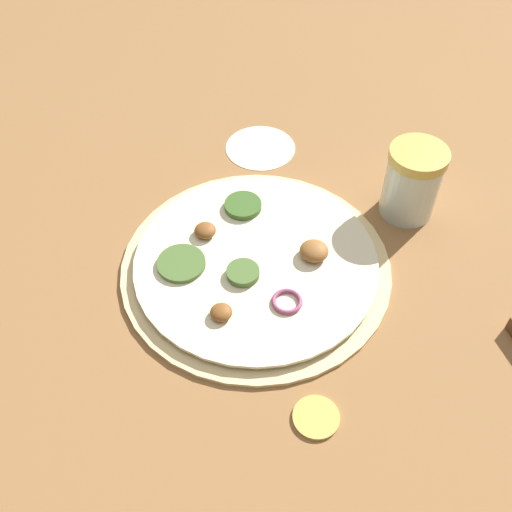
{
  "coord_description": "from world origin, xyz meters",
  "views": [
    {
      "loc": [
        0.41,
        0.08,
        0.51
      ],
      "look_at": [
        0.0,
        0.0,
        0.02
      ],
      "focal_mm": 42.0,
      "sensor_mm": 36.0,
      "label": 1
    }
  ],
  "objects": [
    {
      "name": "ground_plane",
      "position": [
        0.0,
        0.0,
        0.0
      ],
      "size": [
        3.0,
        3.0,
        0.0
      ],
      "primitive_type": "plane",
      "color": "olive"
    },
    {
      "name": "pizza",
      "position": [
        -0.0,
        -0.0,
        0.01
      ],
      "size": [
        0.3,
        0.3,
        0.03
      ],
      "color": "beige",
      "rests_on": "ground_plane"
    },
    {
      "name": "spice_jar",
      "position": [
        -0.12,
        0.16,
        0.05
      ],
      "size": [
        0.07,
        0.07,
        0.09
      ],
      "color": "silver",
      "rests_on": "ground_plane"
    },
    {
      "name": "loose_cap",
      "position": [
        0.16,
        0.09,
        0.0
      ],
      "size": [
        0.04,
        0.04,
        0.01
      ],
      "color": "gold",
      "rests_on": "ground_plane"
    },
    {
      "name": "flour_patch",
      "position": [
        -0.2,
        -0.03,
        0.0
      ],
      "size": [
        0.09,
        0.09,
        0.0
      ],
      "color": "white",
      "rests_on": "ground_plane"
    }
  ]
}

